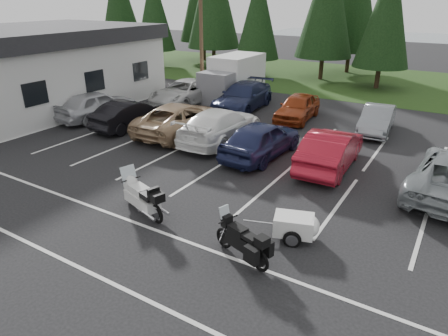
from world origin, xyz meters
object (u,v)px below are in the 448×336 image
utility_pole (201,28)px  touring_motorcycle (142,193)px  car_far_0 (185,92)px  car_near_5 (331,150)px  car_near_4 (261,139)px  car_near_0 (97,105)px  car_near_2 (181,118)px  cargo_trailer (294,227)px  building (27,68)px  car_far_2 (298,107)px  car_near_1 (131,114)px  car_far_1 (243,97)px  box_truck (230,78)px  car_far_3 (377,120)px  adventure_motorcycle (241,237)px  car_near_3 (221,125)px

utility_pole → touring_motorcycle: utility_pole is taller
car_far_0 → car_near_5: bearing=-24.6°
car_near_4 → touring_motorcycle: 6.73m
car_near_0 → car_near_2: size_ratio=0.84×
car_near_4 → cargo_trailer: bearing=128.1°
utility_pole → car_near_0: utility_pole is taller
car_near_4 → car_near_5: size_ratio=0.98×
building → car_far_2: 17.21m
car_near_5 → touring_motorcycle: car_near_5 is taller
building → car_near_4: 16.91m
building → car_near_0: 6.12m
car_near_1 → car_far_1: size_ratio=0.81×
box_truck → car_far_2: box_truck is taller
car_far_1 → car_near_4: bearing=-59.7°
building → car_near_2: 11.86m
car_far_3 → adventure_motorcycle: bearing=-97.1°
car_far_2 → car_near_2: bearing=-131.0°
box_truck → adventure_motorcycle: (9.81, -15.86, -0.76)m
car_far_2 → car_far_3: bearing=-3.9°
car_near_1 → car_far_2: (7.20, 6.20, -0.01)m
adventure_motorcycle → car_near_3: bearing=142.5°
car_near_0 → car_far_1: size_ratio=0.86×
car_near_1 → car_near_4: 8.04m
car_far_2 → cargo_trailer: bearing=-72.2°
box_truck → car_far_1: (2.18, -2.05, -0.62)m
car_near_4 → touring_motorcycle: bearing=84.3°
car_near_4 → car_far_0: bearing=-31.4°
utility_pole → car_near_1: utility_pole is taller
car_far_1 → car_near_3: bearing=-75.7°
car_near_1 → car_far_1: 7.34m
utility_pole → car_far_3: bearing=-8.6°
car_near_4 → car_far_1: 8.13m
car_far_1 → car_far_3: bearing=-6.9°
adventure_motorcycle → car_far_0: bearing=148.9°
utility_pole → car_far_3: (12.45, -1.88, -4.00)m
box_truck → adventure_motorcycle: box_truck is taller
box_truck → car_near_3: 8.95m
box_truck → car_near_4: bearing=-52.0°
box_truck → car_near_5: box_truck is taller
car_near_1 → car_near_0: bearing=-1.4°
car_near_0 → car_far_2: car_near_0 is taller
car_near_0 → car_far_1: bearing=-129.8°
adventure_motorcycle → cargo_trailer: bearing=80.6°
car_near_3 → car_near_4: 2.78m
car_near_3 → cargo_trailer: 9.05m
car_near_3 → cargo_trailer: car_near_3 is taller
building → utility_pole: size_ratio=1.73×
building → car_near_4: size_ratio=3.24×
car_near_2 → car_near_3: (2.44, 0.05, 0.01)m
car_near_0 → car_near_4: bearing=-176.9°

